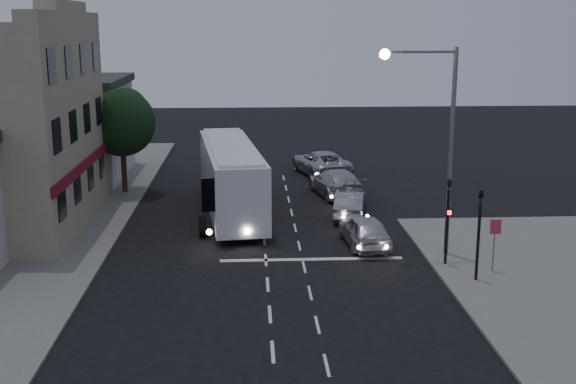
{
  "coord_description": "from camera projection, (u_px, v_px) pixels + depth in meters",
  "views": [
    {
      "loc": [
        -0.65,
        -27.92,
        10.11
      ],
      "look_at": [
        1.16,
        5.58,
        2.2
      ],
      "focal_mm": 45.0,
      "sensor_mm": 36.0,
      "label": 1
    }
  ],
  "objects": [
    {
      "name": "regulatory_sign",
      "position": [
        495.0,
        237.0,
        29.39
      ],
      "size": [
        0.45,
        0.12,
        2.2
      ],
      "color": "slate",
      "rests_on": "sidewalk_near"
    },
    {
      "name": "streetlight",
      "position": [
        437.0,
        128.0,
        30.7
      ],
      "size": [
        3.32,
        0.44,
        9.0
      ],
      "color": "slate",
      "rests_on": "sidewalk_near"
    },
    {
      "name": "street_tree",
      "position": [
        121.0,
        120.0,
        42.63
      ],
      "size": [
        4.0,
        4.0,
        6.2
      ],
      "color": "black",
      "rests_on": "sidewalk_far"
    },
    {
      "name": "car_sedan_b",
      "position": [
        336.0,
        183.0,
        42.93
      ],
      "size": [
        3.3,
        5.86,
        1.6
      ],
      "primitive_type": "imported",
      "rotation": [
        0.0,
        0.0,
        3.34
      ],
      "color": "#B2B2B2",
      "rests_on": "ground"
    },
    {
      "name": "ground",
      "position": [
        267.0,
        276.0,
        29.49
      ],
      "size": [
        120.0,
        120.0,
        0.0
      ],
      "primitive_type": "plane",
      "color": "black"
    },
    {
      "name": "car_sedan_c",
      "position": [
        321.0,
        163.0,
        48.95
      ],
      "size": [
        4.12,
        6.39,
        1.64
      ],
      "primitive_type": "imported",
      "rotation": [
        0.0,
        0.0,
        3.4
      ],
      "color": "#B2B3B7",
      "rests_on": "ground"
    },
    {
      "name": "traffic_signal_side",
      "position": [
        479.0,
        224.0,
        28.21
      ],
      "size": [
        0.18,
        0.15,
        4.1
      ],
      "color": "black",
      "rests_on": "sidewalk_near"
    },
    {
      "name": "low_building_north",
      "position": [
        54.0,
        127.0,
        47.44
      ],
      "size": [
        9.4,
        9.4,
        6.5
      ],
      "color": "#BAB7B0",
      "rests_on": "sidewalk_far"
    },
    {
      "name": "tour_bus",
      "position": [
        231.0,
        176.0,
        38.72
      ],
      "size": [
        3.99,
        12.61,
        3.8
      ],
      "rotation": [
        0.0,
        0.0,
        0.12
      ],
      "color": "white",
      "rests_on": "ground"
    },
    {
      "name": "sidewalk_far",
      "position": [
        7.0,
        226.0,
        36.57
      ],
      "size": [
        12.0,
        50.0,
        0.12
      ],
      "primitive_type": "cube",
      "color": "slate",
      "rests_on": "ground"
    },
    {
      "name": "road_markings",
      "position": [
        293.0,
        250.0,
        32.77
      ],
      "size": [
        8.0,
        30.55,
        0.01
      ],
      "color": "silver",
      "rests_on": "ground"
    },
    {
      "name": "car_sedan_a",
      "position": [
        349.0,
        205.0,
        38.2
      ],
      "size": [
        2.23,
        4.44,
        1.4
      ],
      "primitive_type": "imported",
      "rotation": [
        0.0,
        0.0,
        2.96
      ],
      "color": "#939396",
      "rests_on": "ground"
    },
    {
      "name": "traffic_signal_main",
      "position": [
        448.0,
        211.0,
        30.09
      ],
      "size": [
        0.25,
        0.35,
        4.1
      ],
      "color": "black",
      "rests_on": "sidewalk_near"
    },
    {
      "name": "car_suv",
      "position": [
        365.0,
        231.0,
        33.26
      ],
      "size": [
        2.17,
        4.5,
        1.48
      ],
      "primitive_type": "imported",
      "rotation": [
        0.0,
        0.0,
        3.24
      ],
      "color": "silver",
      "rests_on": "ground"
    }
  ]
}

